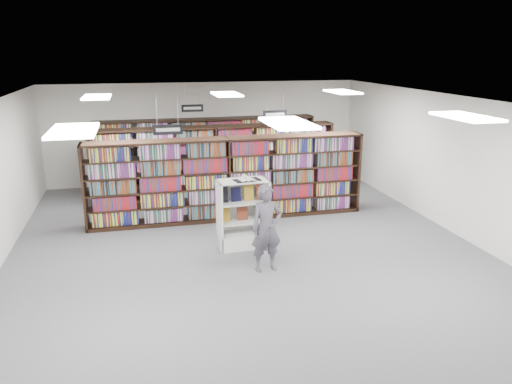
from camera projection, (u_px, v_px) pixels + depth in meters
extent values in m
plane|color=#49484D|center=(245.00, 247.00, 11.02)|extent=(12.00, 12.00, 0.00)
cube|color=white|center=(244.00, 101.00, 10.13)|extent=(10.00, 12.00, 0.10)
cube|color=silver|center=(205.00, 133.00, 16.18)|extent=(10.00, 0.10, 3.20)
cube|color=silver|center=(374.00, 321.00, 4.97)|extent=(10.00, 0.10, 3.20)
cube|color=silver|center=(452.00, 164.00, 11.71)|extent=(0.10, 12.00, 3.20)
cube|color=black|center=(228.00, 179.00, 12.59)|extent=(7.00, 0.60, 2.10)
cube|color=maroon|center=(228.00, 179.00, 12.59)|extent=(6.88, 0.42, 1.98)
cube|color=black|center=(215.00, 162.00, 14.46)|extent=(7.00, 0.60, 2.10)
cube|color=maroon|center=(215.00, 162.00, 14.46)|extent=(6.88, 0.42, 1.98)
cube|color=black|center=(207.00, 151.00, 16.05)|extent=(7.00, 0.60, 2.10)
cube|color=maroon|center=(207.00, 151.00, 16.05)|extent=(6.88, 0.42, 1.98)
cylinder|color=#B2B2B7|center=(156.00, 112.00, 10.76)|extent=(0.01, 0.01, 0.58)
cylinder|color=#B2B2B7|center=(178.00, 111.00, 10.86)|extent=(0.01, 0.01, 0.58)
cube|color=black|center=(168.00, 130.00, 10.92)|extent=(0.65, 0.02, 0.22)
cube|color=silver|center=(168.00, 130.00, 10.91)|extent=(0.52, 0.00, 0.08)
cylinder|color=#B2B2B7|center=(267.00, 100.00, 13.30)|extent=(0.01, 0.01, 0.58)
cylinder|color=#B2B2B7|center=(283.00, 99.00, 13.41)|extent=(0.01, 0.01, 0.58)
cube|color=black|center=(275.00, 114.00, 13.47)|extent=(0.65, 0.02, 0.22)
cube|color=silver|center=(275.00, 114.00, 13.45)|extent=(0.52, 0.00, 0.08)
cylinder|color=#B2B2B7|center=(184.00, 95.00, 14.72)|extent=(0.01, 0.01, 0.58)
cylinder|color=#B2B2B7|center=(200.00, 94.00, 14.82)|extent=(0.01, 0.01, 0.58)
cube|color=black|center=(192.00, 108.00, 14.88)|extent=(0.65, 0.02, 0.22)
cube|color=silver|center=(192.00, 108.00, 14.87)|extent=(0.52, 0.00, 0.08)
cube|color=white|center=(73.00, 131.00, 6.66)|extent=(0.60, 1.20, 0.04)
cube|color=white|center=(288.00, 123.00, 7.34)|extent=(0.60, 1.20, 0.04)
cube|color=white|center=(466.00, 117.00, 8.02)|extent=(0.60, 1.20, 0.04)
cube|color=white|center=(97.00, 97.00, 11.33)|extent=(0.60, 1.20, 0.04)
cube|color=white|center=(227.00, 94.00, 12.01)|extent=(0.60, 1.20, 0.04)
cube|color=white|center=(343.00, 92.00, 12.69)|extent=(0.60, 1.20, 0.04)
cube|color=white|center=(243.00, 240.00, 11.00)|extent=(1.12, 0.60, 0.33)
cube|color=white|center=(220.00, 216.00, 10.68)|extent=(0.07, 0.55, 1.52)
cube|color=white|center=(266.00, 212.00, 10.98)|extent=(0.07, 0.55, 1.52)
cube|color=white|center=(240.00, 210.00, 11.07)|extent=(1.09, 0.09, 1.52)
cube|color=white|center=(243.00, 181.00, 10.62)|extent=(1.12, 0.60, 0.03)
cube|color=white|center=(243.00, 221.00, 10.88)|extent=(1.04, 0.56, 0.02)
cube|color=white|center=(243.00, 202.00, 10.76)|extent=(1.04, 0.56, 0.02)
cube|color=black|center=(223.00, 195.00, 10.63)|extent=(0.22, 0.09, 0.33)
cube|color=black|center=(236.00, 194.00, 10.71)|extent=(0.22, 0.09, 0.33)
cube|color=gold|center=(249.00, 193.00, 10.79)|extent=(0.22, 0.09, 0.33)
cube|color=maroon|center=(261.00, 192.00, 10.87)|extent=(0.22, 0.09, 0.33)
cube|color=gold|center=(224.00, 215.00, 10.76)|extent=(0.24, 0.08, 0.31)
cube|color=maroon|center=(242.00, 213.00, 10.88)|extent=(0.24, 0.08, 0.31)
cube|color=#185219|center=(260.00, 211.00, 10.99)|extent=(0.24, 0.08, 0.31)
cube|color=black|center=(247.00, 180.00, 10.59)|extent=(0.61, 0.43, 0.01)
cube|color=white|center=(241.00, 180.00, 10.55)|extent=(0.30, 0.34, 0.05)
cube|color=white|center=(253.00, 179.00, 10.62)|extent=(0.30, 0.34, 0.07)
cylinder|color=white|center=(246.00, 178.00, 10.57)|extent=(0.15, 0.30, 0.10)
imported|color=#534D59|center=(267.00, 228.00, 9.66)|extent=(0.68, 0.49, 1.73)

